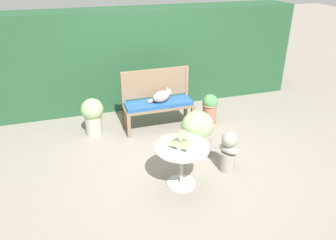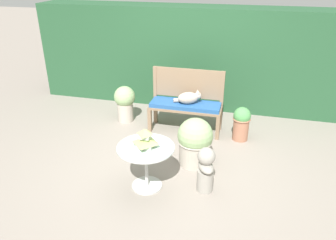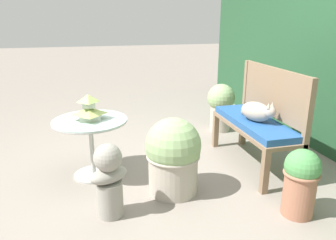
# 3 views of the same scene
# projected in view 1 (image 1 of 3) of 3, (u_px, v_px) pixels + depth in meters

# --- Properties ---
(ground) EXTENTS (30.00, 30.00, 0.00)m
(ground) POSITION_uv_depth(u_px,v_px,m) (176.00, 156.00, 5.08)
(ground) COLOR gray
(foliage_hedge_back) EXTENTS (6.40, 0.76, 1.90)m
(foliage_hedge_back) POSITION_uv_depth(u_px,v_px,m) (140.00, 57.00, 6.60)
(foliage_hedge_back) COLOR #234C2D
(foliage_hedge_back) RESTS_ON ground
(garden_bench) EXTENTS (1.21, 0.42, 0.51)m
(garden_bench) POSITION_uv_depth(u_px,v_px,m) (159.00, 106.00, 5.71)
(garden_bench) COLOR #7F664C
(garden_bench) RESTS_ON ground
(bench_backrest) EXTENTS (1.21, 0.06, 1.04)m
(bench_backrest) POSITION_uv_depth(u_px,v_px,m) (155.00, 86.00, 5.74)
(bench_backrest) COLOR #7F664C
(bench_backrest) RESTS_ON ground
(cat) EXTENTS (0.47, 0.32, 0.23)m
(cat) POSITION_uv_depth(u_px,v_px,m) (162.00, 96.00, 5.64)
(cat) COLOR #A89989
(cat) RESTS_ON garden_bench
(patio_table) EXTENTS (0.72, 0.72, 0.59)m
(patio_table) POSITION_uv_depth(u_px,v_px,m) (182.00, 155.00, 4.24)
(patio_table) COLOR #B7B7B2
(patio_table) RESTS_ON ground
(pagoda_birdhouse) EXTENTS (0.26, 0.26, 0.25)m
(pagoda_birdhouse) POSITION_uv_depth(u_px,v_px,m) (182.00, 139.00, 4.13)
(pagoda_birdhouse) COLOR #B2BCA8
(pagoda_birdhouse) RESTS_ON patio_table
(garden_bust) EXTENTS (0.29, 0.36, 0.61)m
(garden_bust) POSITION_uv_depth(u_px,v_px,m) (229.00, 151.00, 4.59)
(garden_bust) COLOR gray
(garden_bust) RESTS_ON ground
(potted_plant_table_far) EXTENTS (0.28, 0.28, 0.56)m
(potted_plant_table_far) POSITION_uv_depth(u_px,v_px,m) (210.00, 108.00, 5.95)
(potted_plant_table_far) COLOR #9E664C
(potted_plant_table_far) RESTS_ON ground
(potted_plant_bench_right) EXTENTS (0.50, 0.50, 0.70)m
(potted_plant_bench_right) POSITION_uv_depth(u_px,v_px,m) (197.00, 132.00, 5.01)
(potted_plant_bench_right) COLOR #ADA393
(potted_plant_bench_right) RESTS_ON ground
(potted_plant_bench_left) EXTENTS (0.38, 0.38, 0.66)m
(potted_plant_bench_left) POSITION_uv_depth(u_px,v_px,m) (93.00, 115.00, 5.53)
(potted_plant_bench_left) COLOR #ADA393
(potted_plant_bench_left) RESTS_ON ground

